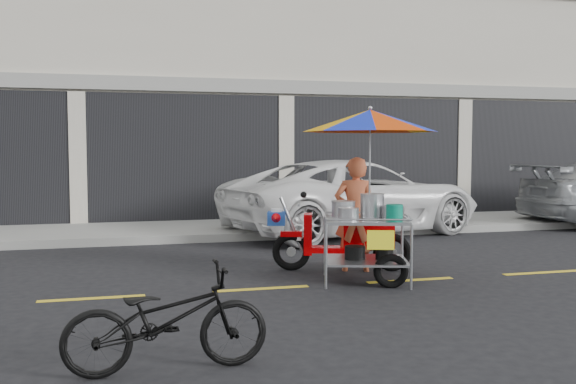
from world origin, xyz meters
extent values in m
plane|color=black|center=(0.00, 0.00, 0.00)|extent=(90.00, 90.00, 0.00)
cube|color=gray|center=(0.00, 5.50, 0.07)|extent=(45.00, 3.00, 0.15)
cube|color=beige|center=(0.00, 10.50, 4.00)|extent=(36.00, 8.00, 8.00)
cube|color=black|center=(0.00, 6.47, 1.45)|extent=(35.28, 0.06, 2.90)
cube|color=gray|center=(0.00, 6.45, 3.10)|extent=(36.00, 0.12, 0.30)
cube|color=gold|center=(0.00, 0.00, 0.00)|extent=(42.00, 0.10, 0.01)
imported|color=white|center=(0.89, 4.46, 0.75)|extent=(5.84, 3.84, 1.49)
imported|color=black|center=(-3.33, -2.66, 0.42)|extent=(1.60, 0.60, 0.83)
torus|color=black|center=(-1.33, 1.07, 0.27)|extent=(0.55, 0.26, 0.54)
torus|color=black|center=(0.03, 0.65, 0.27)|extent=(0.55, 0.26, 0.54)
cylinder|color=#9EA0A5|center=(-1.33, 1.07, 0.27)|extent=(0.14, 0.09, 0.13)
cylinder|color=#9EA0A5|center=(0.03, 0.65, 0.27)|extent=(0.14, 0.09, 0.13)
cube|color=#C40003|center=(-1.33, 1.07, 0.52)|extent=(0.32, 0.20, 0.08)
cylinder|color=#9EA0A5|center=(-1.33, 1.07, 0.66)|extent=(0.34, 0.15, 0.77)
cube|color=#C40003|center=(-1.10, 1.00, 0.52)|extent=(0.20, 0.34, 0.57)
cube|color=#C40003|center=(-0.69, 0.88, 0.30)|extent=(0.80, 0.48, 0.08)
cube|color=#C40003|center=(-0.29, 0.75, 0.52)|extent=(0.75, 0.45, 0.38)
cube|color=black|center=(-0.38, 0.78, 0.74)|extent=(0.66, 0.40, 0.09)
cylinder|color=#9EA0A5|center=(-1.22, 1.04, 0.95)|extent=(0.19, 0.51, 0.03)
sphere|color=black|center=(-1.11, 1.20, 1.06)|extent=(0.09, 0.09, 0.09)
cylinder|color=white|center=(-1.22, 1.04, 0.46)|extent=(0.14, 0.14, 0.05)
cube|color=#1C44A0|center=(-1.53, 1.14, 0.74)|extent=(0.30, 0.27, 0.19)
cylinder|color=white|center=(-1.53, 1.14, 0.85)|extent=(0.19, 0.19, 0.05)
cone|color=#C40003|center=(-1.58, 0.98, 0.76)|extent=(0.22, 0.25, 0.17)
torus|color=black|center=(-0.43, -0.35, 0.21)|extent=(0.44, 0.22, 0.44)
cylinder|color=#9EA0A5|center=(-1.23, -0.20, 0.40)|extent=(0.04, 0.04, 0.81)
cylinder|color=#9EA0A5|center=(-0.97, 0.62, 0.40)|extent=(0.04, 0.04, 0.81)
cylinder|color=#9EA0A5|center=(-0.23, -0.51, 0.40)|extent=(0.04, 0.04, 0.81)
cylinder|color=#9EA0A5|center=(0.02, 0.31, 0.40)|extent=(0.04, 0.04, 0.81)
cube|color=#9EA0A5|center=(-0.60, 0.05, 0.28)|extent=(1.25, 1.12, 0.03)
cube|color=#9EA0A5|center=(-0.60, 0.05, 0.81)|extent=(1.25, 1.12, 0.04)
cylinder|color=#9EA0A5|center=(-0.73, -0.35, 0.86)|extent=(1.00, 0.33, 0.02)
cylinder|color=#9EA0A5|center=(-0.48, 0.46, 0.86)|extent=(1.00, 0.33, 0.02)
cylinder|color=#9EA0A5|center=(-1.10, 0.21, 0.86)|extent=(0.27, 0.82, 0.02)
cylinder|color=#9EA0A5|center=(-0.10, -0.10, 0.86)|extent=(0.27, 0.82, 0.02)
cylinder|color=#9EA0A5|center=(-0.48, 0.46, 0.28)|extent=(0.25, 0.69, 0.04)
cylinder|color=#9EA0A5|center=(-0.48, 0.46, 0.76)|extent=(0.25, 0.69, 0.04)
cube|color=yellow|center=(-0.60, -0.42, 0.62)|extent=(0.32, 0.12, 0.24)
cylinder|color=#B7B7BC|center=(-0.82, 0.32, 0.92)|extent=(0.39, 0.39, 0.20)
cylinder|color=#B7B7BC|center=(-0.45, 0.23, 0.97)|extent=(0.39, 0.39, 0.29)
cylinder|color=#B7B7BC|center=(-0.24, -0.01, 0.90)|extent=(0.33, 0.33, 0.15)
cylinder|color=#B7B7BC|center=(-0.88, -0.04, 0.89)|extent=(0.33, 0.33, 0.14)
cylinder|color=#08795C|center=(-0.36, -0.27, 0.93)|extent=(0.26, 0.26, 0.21)
cylinder|color=black|center=(-0.74, 0.10, 0.38)|extent=(0.33, 0.33, 0.17)
cylinder|color=black|center=(-0.38, -0.02, 0.37)|extent=(0.28, 0.28, 0.15)
cylinder|color=#9EA0A5|center=(-0.53, 0.13, 1.52)|extent=(0.03, 0.03, 1.42)
sphere|color=#9EA0A5|center=(-0.53, 0.13, 2.25)|extent=(0.06, 0.06, 0.06)
imported|color=#BD5734|center=(-0.47, 0.81, 0.80)|extent=(0.67, 0.54, 1.61)
camera|label=1|loc=(-3.67, -7.62, 1.74)|focal=40.00mm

